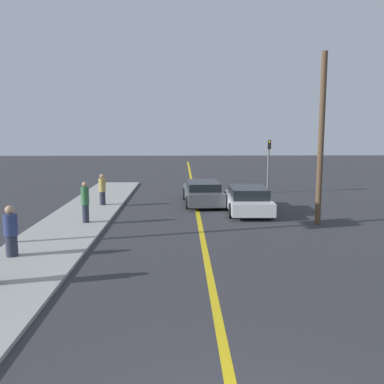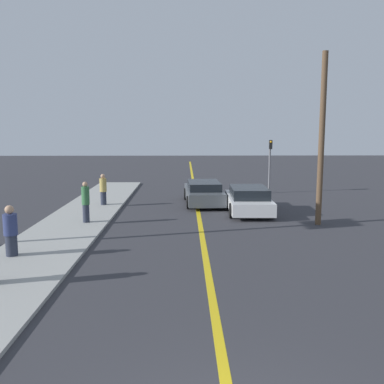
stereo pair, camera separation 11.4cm
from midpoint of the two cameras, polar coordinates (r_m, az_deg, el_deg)
road_center_line at (r=22.68m, az=0.41°, el=-1.70°), size 0.20×60.00×0.01m
sidewalk_left at (r=18.77m, az=-15.72°, el=-4.00°), size 2.92×26.89×0.10m
car_near_right_lane at (r=20.70m, az=7.27°, el=-1.03°), size 2.10×4.62×1.25m
car_ahead_center at (r=22.88m, az=1.32°, el=-0.08°), size 2.13×4.73×1.22m
pedestrian_mid_group at (r=14.29m, az=-23.22°, el=-4.85°), size 0.42×0.42×1.58m
pedestrian_far_standing at (r=18.37m, az=-14.22°, el=-1.31°), size 0.33×0.33×1.72m
pedestrian_by_sign at (r=22.46m, az=-12.02°, el=0.33°), size 0.35×0.35×1.60m
traffic_light at (r=26.98m, az=10.06°, el=4.23°), size 0.18×0.40×3.31m
utility_pole at (r=18.42m, az=16.65°, el=6.65°), size 0.24×0.24×7.06m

